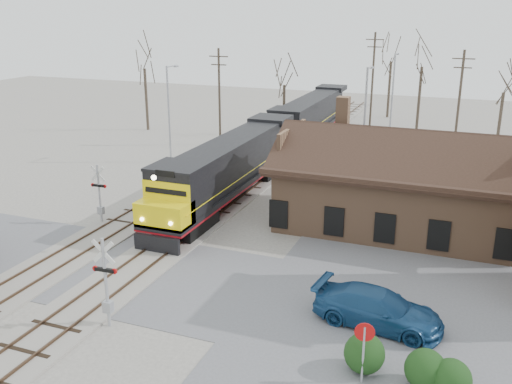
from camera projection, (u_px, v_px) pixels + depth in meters
ground at (132, 272)px, 30.41m from camera, size 140.00×140.00×0.00m
road at (132, 272)px, 30.40m from camera, size 60.00×9.00×0.03m
parking_lot at (494, 297)px, 27.75m from camera, size 22.00×26.00×0.03m
track_main at (241, 191)px, 43.68m from camera, size 3.40×90.00×0.24m
track_siding at (188, 184)px, 45.23m from camera, size 3.40×90.00×0.24m
depot at (396, 190)px, 36.17m from camera, size 15.20×9.31×7.90m
locomotive_lead at (226, 170)px, 40.60m from camera, size 3.11×20.79×4.62m
locomotive_trailing at (309, 118)px, 59.27m from camera, size 3.11×20.79×4.37m
crossbuck_near at (106, 286)px, 24.72m from camera, size 1.20×0.32×4.20m
crossbuck_far at (100, 196)px, 36.74m from camera, size 1.13×0.30×3.96m
do_not_enter_sign at (364, 342)px, 20.95m from camera, size 0.76×0.17×2.56m
parked_car at (378, 309)px, 25.12m from camera, size 5.97×3.03×1.66m
hedge_a at (364, 353)px, 21.93m from camera, size 1.59×1.59×1.59m
hedge_b at (425, 369)px, 20.99m from camera, size 1.55×1.55×1.55m
hedge_c at (451, 379)px, 20.54m from camera, size 1.47×1.47×1.47m
streetlight_a at (169, 109)px, 50.68m from camera, size 0.25×2.04×8.60m
streetlight_b at (365, 119)px, 44.64m from camera, size 0.25×2.04×9.12m
streetlight_c at (392, 97)px, 55.27m from camera, size 0.25×2.04×9.30m
utility_pole_a at (219, 95)px, 56.90m from camera, size 2.00×0.24×9.66m
utility_pole_b at (373, 80)px, 64.28m from camera, size 2.00×0.24×10.84m
utility_pole_c at (459, 101)px, 52.83m from camera, size 2.00×0.24×9.80m
tree_a at (144, 58)px, 63.13m from camera, size 4.61×4.61×11.30m
tree_b at (284, 77)px, 61.18m from camera, size 3.63×3.63×8.89m
tree_c at (392, 52)px, 70.51m from camera, size 4.66×4.66×11.41m
tree_d at (423, 56)px, 62.55m from camera, size 4.77×4.77×11.69m
tree_e at (505, 84)px, 56.47m from camera, size 3.57×3.57×8.73m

